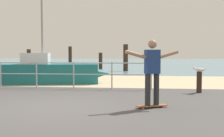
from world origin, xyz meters
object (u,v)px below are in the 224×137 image
Objects in this scene: skateboard at (152,106)px; seagull at (199,70)px; skateboarder at (152,68)px; bollard_short at (199,83)px; sailboat at (53,72)px.

seagull reaches higher than skateboard.
skateboard is at bearing 1.19° from skateboarder.
skateboarder is at bearing -120.43° from seagull.
skateboard is 0.49× the size of skateboarder.
bollard_short is (1.72, 2.89, -0.65)m from skateboarder.
seagull is at bearing 59.57° from skateboarder.
sailboat is 6.49m from seagull.
skateboarder reaches higher than skateboard.
sailboat is 7.34× the size of bollard_short.
skateboarder is at bearing -120.71° from bollard_short.
sailboat reaches higher than skateboarder.
bollard_short is at bearing -41.35° from seagull.
skateboarder reaches higher than seagull.
skateboarder is 4.14× the size of seagull.
seagull is at bearing 59.57° from skateboard.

